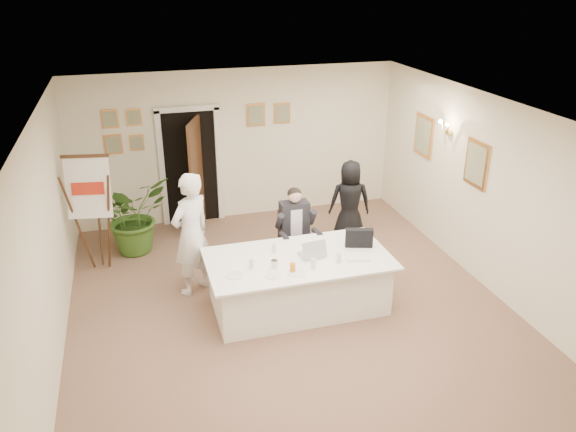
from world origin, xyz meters
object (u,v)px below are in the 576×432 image
Objects in this scene: flip_chart at (95,219)px; laptop_bag at (359,238)px; conference_table at (298,282)px; seated_man at (295,230)px; standing_man at (191,234)px; steel_jug at (274,264)px; oj_glass at (293,268)px; laptop at (312,246)px; standing_woman at (350,202)px; potted_palm at (133,216)px; paper_stack at (357,257)px.

flip_chart is 4.85× the size of laptop_bag.
conference_table is 1.09m from seated_man.
standing_man is 16.78× the size of steel_jug.
flip_chart is 3.39m from oj_glass.
seated_man reaches higher than oj_glass.
seated_man is 1.45m from oj_glass.
conference_table is 0.56m from laptop.
standing_woman reaches higher than laptop_bag.
laptop is 0.94× the size of laptop_bag.
flip_chart is at bearing 139.95° from laptop.
laptop_bag is at bearing -2.35° from laptop.
conference_table is at bearing 24.75° from steel_jug.
potted_palm is at bearing 124.69° from oj_glass.
laptop_bag reaches higher than oj_glass.
standing_woman is at bearing 27.18° from seated_man.
laptop_bag is 0.38m from paper_stack.
oj_glass is (-1.11, -0.45, -0.07)m from laptop_bag.
standing_woman is at bearing -1.54° from flip_chart.
standing_woman is (4.17, -0.11, -0.14)m from flip_chart.
laptop_bag is at bearing 5.52° from conference_table.
seated_man is at bearing 75.76° from conference_table.
steel_jug is at bearing 60.74° from standing_woman.
seated_man is at bearing -16.98° from flip_chart.
laptop_bag is 1.34m from steel_jug.
oj_glass is (-0.19, -0.36, 0.45)m from conference_table.
potted_palm is (-2.13, 2.44, 0.24)m from conference_table.
flip_chart reaches higher than standing_man.
laptop reaches higher than steel_jug.
seated_man is at bearing 71.97° from oj_glass.
conference_table is 3.34m from flip_chart.
laptop is at bearing 45.23° from oj_glass.
conference_table is at bearing 64.69° from standing_woman.
conference_table is 2.35m from standing_woman.
standing_man is 1.45× the size of potted_palm.
laptop is at bearing 154.87° from paper_stack.
paper_stack is at bearing 84.82° from standing_woman.
laptop is (0.20, 0.03, 0.52)m from conference_table.
standing_woman is 13.21× the size of steel_jug.
seated_man is 1.36m from steel_jug.
laptop is 0.73m from laptop_bag.
flip_chart is at bearing 157.28° from seated_man.
flip_chart is 3.46m from laptop.
paper_stack is at bearing -42.71° from potted_palm.
oj_glass reaches higher than paper_stack.
potted_palm is 3.86m from laptop_bag.
potted_palm is 3.30× the size of laptop_bag.
oj_glass is (1.94, -2.80, 0.20)m from potted_palm.
seated_man is 4.30× the size of paper_stack.
paper_stack is 0.97m from oj_glass.
steel_jug is (-1.87, -1.98, 0.10)m from standing_woman.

